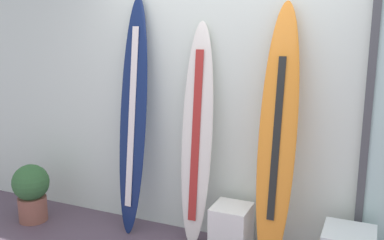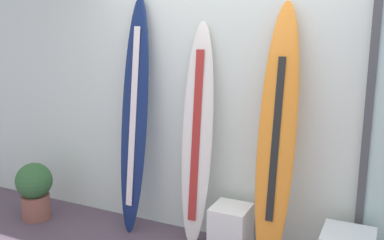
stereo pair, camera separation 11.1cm
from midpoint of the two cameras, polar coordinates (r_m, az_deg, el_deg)
name	(u,v)px [view 2 (the right image)]	position (r m, az deg, el deg)	size (l,w,h in m)	color
wall_back	(234,86)	(3.91, 6.29, 4.36)	(7.20, 0.20, 2.80)	silver
surfboard_navy	(134,119)	(4.09, -6.67, 0.07)	(0.30, 0.34, 2.18)	navy
surfboard_ivory	(197,138)	(3.84, 1.50, -2.34)	(0.29, 0.31, 1.96)	silver
surfboard_sunset	(277,139)	(3.51, 11.74, -2.47)	(0.31, 0.44, 2.12)	orange
display_block_center	(231,230)	(3.90, 5.84, -13.95)	(0.31, 0.31, 0.43)	white
potted_plant	(35,188)	(4.73, -18.98, -8.33)	(0.36, 0.36, 0.58)	brown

